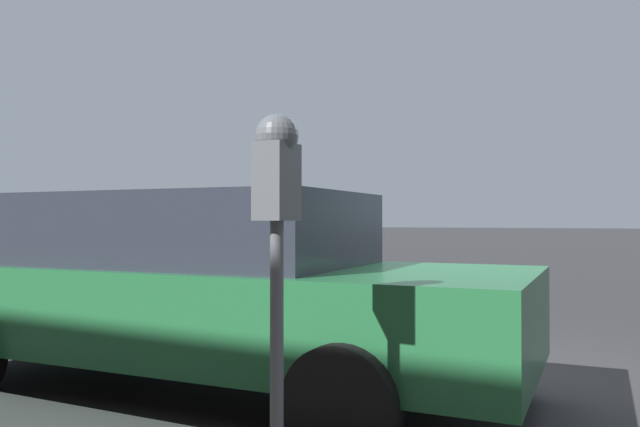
{
  "coord_description": "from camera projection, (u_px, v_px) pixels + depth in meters",
  "views": [
    {
      "loc": [
        -4.99,
        -1.13,
        1.29
      ],
      "look_at": [
        -2.45,
        0.1,
        1.32
      ],
      "focal_mm": 35.0,
      "sensor_mm": 36.0,
      "label": 1
    }
  ],
  "objects": [
    {
      "name": "parking_meter",
      "position": [
        277.0,
        200.0,
        2.73
      ],
      "size": [
        0.21,
        0.19,
        1.6
      ],
      "color": "#4C5156",
      "rests_on": "sidewalk"
    },
    {
      "name": "car_green",
      "position": [
        200.0,
        286.0,
        4.76
      ],
      "size": [
        2.1,
        4.85,
        1.49
      ],
      "rotation": [
        0.0,
        0.0,
        3.17
      ],
      "color": "#1E5B33",
      "rests_on": "ground_plane"
    },
    {
      "name": "ground_plane",
      "position": [
        466.0,
        382.0,
        4.97
      ],
      "size": [
        220.0,
        220.0,
        0.0
      ],
      "primitive_type": "plane",
      "color": "#2B2B2D"
    }
  ]
}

